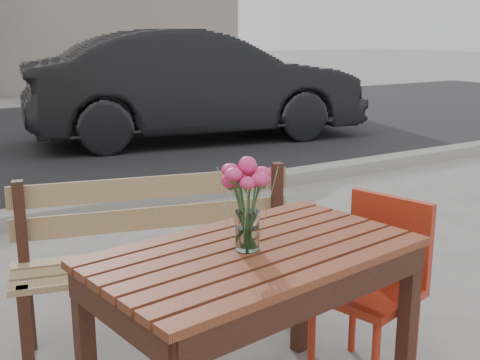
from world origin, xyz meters
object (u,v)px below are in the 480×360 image
object	(u,v)px
red_chair	(376,275)
main_vase	(247,193)
parked_car	(196,85)
main_table	(255,279)

from	to	relation	value
red_chair	main_vase	world-z (taller)	main_vase
main_vase	parked_car	size ratio (longest dim) A/B	0.07
parked_car	main_vase	bearing A→B (deg)	164.26
main_table	red_chair	bearing A→B (deg)	-3.51
red_chair	parked_car	xyz separation A→B (m)	(2.18, 5.81, 0.30)
main_vase	parked_car	distance (m)	6.53
main_table	parked_car	xyz separation A→B (m)	(2.85, 5.86, 0.16)
main_vase	red_chair	bearing A→B (deg)	3.88
main_table	red_chair	distance (m)	0.69
red_chair	main_vase	bearing A→B (deg)	-100.10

